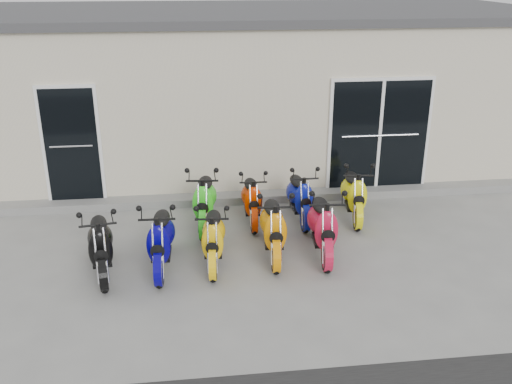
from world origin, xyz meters
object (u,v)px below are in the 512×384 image
at_px(scooter_back_green, 204,194).
at_px(scooter_back_yellow, 354,188).
at_px(scooter_front_black, 100,237).
at_px(scooter_front_red, 323,218).
at_px(scooter_front_orange_b, 273,220).
at_px(scooter_back_red, 252,193).
at_px(scooter_back_blue, 300,191).
at_px(scooter_front_orange_a, 213,231).
at_px(scooter_front_blue, 160,232).

xyz_separation_m(scooter_back_green, scooter_back_yellow, (2.66, 0.04, -0.03)).
height_order(scooter_front_black, scooter_front_red, scooter_front_red).
distance_m(scooter_front_orange_b, scooter_back_red, 1.32).
distance_m(scooter_back_green, scooter_back_yellow, 2.66).
xyz_separation_m(scooter_front_black, scooter_back_blue, (3.25, 1.52, -0.02)).
bearing_deg(scooter_front_orange_a, scooter_front_blue, -173.33).
bearing_deg(scooter_front_orange_a, scooter_back_blue, 46.10).
bearing_deg(scooter_front_orange_b, scooter_back_blue, 66.89).
bearing_deg(scooter_front_red, scooter_front_black, -170.79).
bearing_deg(scooter_front_black, scooter_front_orange_b, -3.50).
bearing_deg(scooter_front_orange_b, scooter_front_orange_a, -165.91).
distance_m(scooter_front_blue, scooter_front_orange_a, 0.78).
bearing_deg(scooter_front_orange_a, scooter_front_orange_b, 13.97).
relative_size(scooter_front_orange_b, scooter_front_red, 0.98).
bearing_deg(scooter_back_blue, scooter_front_black, -154.70).
height_order(scooter_front_orange_a, scooter_back_red, scooter_front_orange_a).
xyz_separation_m(scooter_front_black, scooter_back_green, (1.57, 1.46, 0.02)).
relative_size(scooter_front_red, scooter_back_blue, 1.10).
bearing_deg(scooter_front_orange_a, scooter_back_green, 97.65).
bearing_deg(scooter_back_red, scooter_front_red, -52.66).
relative_size(scooter_front_orange_a, scooter_back_blue, 0.99).
xyz_separation_m(scooter_front_red, scooter_back_red, (-0.95, 1.36, -0.08)).
distance_m(scooter_front_black, scooter_back_blue, 3.59).
bearing_deg(scooter_back_red, scooter_front_orange_b, -79.70).
bearing_deg(scooter_front_blue, scooter_front_orange_b, 8.58).
relative_size(scooter_front_black, scooter_front_red, 0.95).
bearing_deg(scooter_front_orange_b, scooter_front_blue, -169.19).
height_order(scooter_front_orange_b, scooter_back_blue, scooter_front_orange_b).
height_order(scooter_front_red, scooter_back_green, scooter_front_red).
xyz_separation_m(scooter_front_blue, scooter_back_blue, (2.38, 1.47, -0.03)).
distance_m(scooter_front_orange_b, scooter_front_red, 0.77).
distance_m(scooter_front_red, scooter_back_yellow, 1.56).
bearing_deg(scooter_front_black, scooter_front_blue, -5.29).
relative_size(scooter_front_black, scooter_front_orange_a, 1.05).
relative_size(scooter_front_blue, scooter_front_orange_b, 0.99).
bearing_deg(scooter_front_orange_b, scooter_front_black, -170.09).
height_order(scooter_back_blue, scooter_back_yellow, scooter_back_yellow).
bearing_deg(scooter_front_orange_b, scooter_back_red, 102.50).
xyz_separation_m(scooter_front_blue, scooter_front_orange_a, (0.78, 0.03, -0.04)).
distance_m(scooter_front_black, scooter_back_red, 2.86).
height_order(scooter_front_black, scooter_front_blue, scooter_front_blue).
bearing_deg(scooter_back_yellow, scooter_front_red, -116.32).
distance_m(scooter_front_red, scooter_back_blue, 1.33).
relative_size(scooter_front_orange_a, scooter_back_green, 0.91).
bearing_deg(scooter_back_green, scooter_front_black, -131.76).
xyz_separation_m(scooter_back_red, scooter_back_yellow, (1.83, -0.06, 0.05)).
distance_m(scooter_front_blue, scooter_front_orange_b, 1.73).
relative_size(scooter_front_blue, scooter_back_yellow, 1.02).
height_order(scooter_front_orange_b, scooter_back_green, scooter_back_green).
bearing_deg(scooter_back_yellow, scooter_front_orange_b, -135.06).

